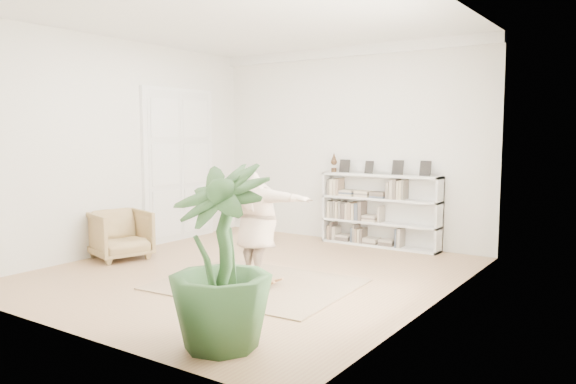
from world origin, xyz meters
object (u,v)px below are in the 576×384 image
object	(u,v)px
rocker_board	(257,280)
person	(256,223)
houseplant	(220,257)
bookshelf	(380,211)
armchair	(120,235)

from	to	relation	value
rocker_board	person	xyz separation A→B (m)	(0.00, 0.00, 0.77)
houseplant	bookshelf	bearing A→B (deg)	98.63
armchair	rocker_board	size ratio (longest dim) A/B	1.75
bookshelf	houseplant	world-z (taller)	houseplant
bookshelf	rocker_board	distance (m)	3.36
rocker_board	houseplant	distance (m)	2.34
armchair	houseplant	world-z (taller)	houseplant
person	houseplant	xyz separation A→B (m)	(1.05, -1.93, 0.03)
bookshelf	houseplant	distance (m)	5.30
person	armchair	bearing A→B (deg)	-3.88
person	houseplant	size ratio (longest dim) A/B	1.01
armchair	person	size ratio (longest dim) A/B	0.49
bookshelf	houseplant	size ratio (longest dim) A/B	1.26
armchair	person	xyz separation A→B (m)	(2.79, -0.03, 0.44)
bookshelf	rocker_board	xyz separation A→B (m)	(-0.26, -3.30, -0.57)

